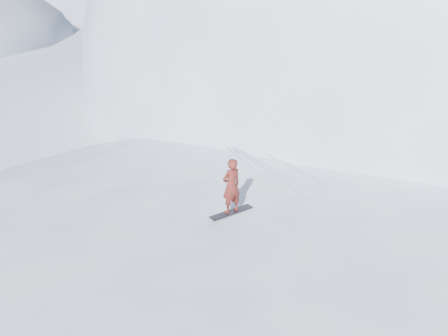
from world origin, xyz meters
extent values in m
plane|color=white|center=(0.00, 0.00, 0.00)|extent=(400.00, 400.00, 0.00)
ellipsoid|color=white|center=(1.00, 3.00, 0.00)|extent=(36.00, 28.00, 4.80)
ellipsoid|color=white|center=(10.00, 20.00, 0.00)|extent=(28.00, 24.00, 18.00)
ellipsoid|color=white|center=(-2.00, 6.00, 0.00)|extent=(7.00, 6.30, 1.00)
cube|color=black|center=(-2.62, 3.11, 2.41)|extent=(1.51, 0.83, 0.03)
imported|color=maroon|center=(-2.62, 3.11, 3.32)|extent=(0.77, 0.64, 1.79)
cube|color=silver|center=(-0.86, 5.78, 2.42)|extent=(1.19, 5.90, 0.04)
cube|color=silver|center=(-0.47, 5.78, 2.42)|extent=(1.53, 5.83, 0.04)
cube|color=silver|center=(-0.19, 5.78, 2.42)|extent=(1.90, 5.73, 0.04)
cube|color=silver|center=(0.62, 5.78, 2.42)|extent=(2.15, 5.64, 0.04)
camera|label=1|loc=(-5.96, -10.27, 9.89)|focal=40.00mm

